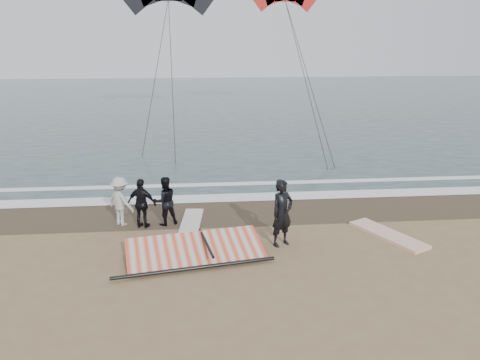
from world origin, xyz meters
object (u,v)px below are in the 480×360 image
object	(u,v)px
man_main	(282,213)
sail_rig	(193,250)
board_cream	(191,222)
board_white	(388,235)

from	to	relation	value
man_main	sail_rig	world-z (taller)	man_main
man_main	board_cream	world-z (taller)	man_main
board_white	board_cream	world-z (taller)	board_white
man_main	sail_rig	bearing A→B (deg)	161.44
man_main	board_white	xyz separation A→B (m)	(3.33, 0.29, -0.93)
man_main	sail_rig	distance (m)	2.73
board_cream	sail_rig	world-z (taller)	sail_rig
board_white	board_cream	xyz separation A→B (m)	(-5.96, 1.54, -0.00)
board_cream	man_main	bearing A→B (deg)	-29.11
board_cream	sail_rig	distance (m)	2.35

